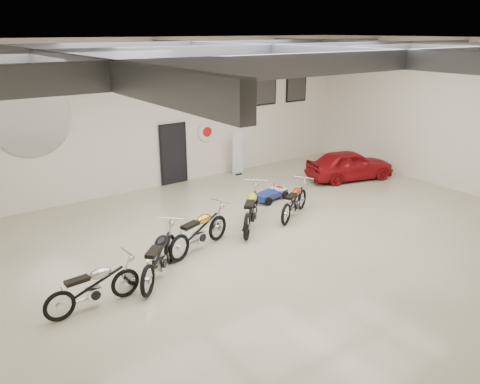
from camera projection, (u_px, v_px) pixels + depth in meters
floor at (267, 245)px, 11.96m from camera, size 16.00×12.00×0.01m
ceiling at (272, 40)px, 10.31m from camera, size 16.00×12.00×0.01m
back_wall at (157, 115)px, 15.75m from camera, size 16.00×0.02×5.00m
right_wall at (457, 116)px, 15.52m from camera, size 0.02×12.00×5.00m
ceiling_beams at (271, 52)px, 10.39m from camera, size 15.80×11.80×0.32m
door at (173, 155)px, 16.46m from camera, size 0.92×0.08×2.10m
logo_plaque at (31, 119)px, 13.41m from camera, size 2.30×0.06×1.16m
poster_left at (231, 90)px, 17.16m from camera, size 1.05×0.08×1.35m
poster_mid at (265, 87)px, 18.04m from camera, size 1.05×0.08×1.35m
poster_right at (296, 85)px, 18.92m from camera, size 1.05×0.08×1.35m
oil_sign at (207, 132)px, 17.01m from camera, size 0.72×0.10×0.72m
banner_stand at (238, 152)px, 17.53m from camera, size 0.47×0.19×1.72m
motorcycle_silver at (93, 286)px, 9.10m from camera, size 1.95×0.71×0.99m
motorcycle_black at (159, 255)px, 10.21m from camera, size 1.98×1.97×1.11m
motorcycle_gold at (199, 230)px, 11.53m from camera, size 2.18×1.28×1.08m
motorcycle_yellow at (251, 209)px, 12.81m from camera, size 2.04×2.04×1.15m
motorcycle_red at (294, 200)px, 13.63m from camera, size 2.00×1.46×1.01m
go_kart at (273, 191)px, 15.12m from camera, size 1.57×0.93×0.53m
vintage_car at (350, 165)px, 17.07m from camera, size 2.13×3.45×1.10m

